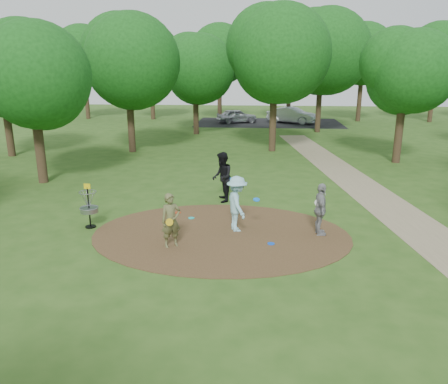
{
  "coord_description": "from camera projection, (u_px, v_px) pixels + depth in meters",
  "views": [
    {
      "loc": [
        1.2,
        -13.27,
        5.27
      ],
      "look_at": [
        0.0,
        1.2,
        1.1
      ],
      "focal_mm": 35.0,
      "sensor_mm": 36.0,
      "label": 1
    }
  ],
  "objects": [
    {
      "name": "disc_golf_basket",
      "position": [
        89.0,
        203.0,
        14.66
      ],
      "size": [
        0.63,
        0.63,
        1.54
      ],
      "color": "black",
      "rests_on": "ground"
    },
    {
      "name": "player_throwing_with_disc",
      "position": [
        237.0,
        204.0,
        14.35
      ],
      "size": [
        1.29,
        1.37,
        1.86
      ],
      "color": "#96D4E0",
      "rests_on": "ground"
    },
    {
      "name": "player_walking_with_disc",
      "position": [
        222.0,
        177.0,
        17.5
      ],
      "size": [
        0.9,
        1.08,
        2.02
      ],
      "color": "black",
      "rests_on": "ground"
    },
    {
      "name": "car_right",
      "position": [
        292.0,
        115.0,
        42.22
      ],
      "size": [
        4.98,
        3.45,
        1.55
      ],
      "primitive_type": "imported",
      "rotation": [
        0.0,
        0.0,
        1.15
      ],
      "color": "#ADB2B5",
      "rests_on": "ground"
    },
    {
      "name": "disc_ground_red",
      "position": [
        178.0,
        213.0,
        16.31
      ],
      "size": [
        0.22,
        0.22,
        0.02
      ],
      "primitive_type": "cylinder",
      "color": "#B73312",
      "rests_on": "dirt_clearing"
    },
    {
      "name": "dirt_clearing",
      "position": [
        221.0,
        234.0,
        14.25
      ],
      "size": [
        8.4,
        8.4,
        0.02
      ],
      "primitive_type": "cylinder",
      "color": "#47301C",
      "rests_on": "ground"
    },
    {
      "name": "footpath",
      "position": [
        406.0,
        219.0,
        15.65
      ],
      "size": [
        7.55,
        39.89,
        0.01
      ],
      "primitive_type": "cube",
      "rotation": [
        0.0,
        0.0,
        0.14
      ],
      "color": "#8C7A5B",
      "rests_on": "ground"
    },
    {
      "name": "ground",
      "position": [
        221.0,
        234.0,
        14.26
      ],
      "size": [
        100.0,
        100.0,
        0.0
      ],
      "primitive_type": "plane",
      "color": "#2D5119",
      "rests_on": "ground"
    },
    {
      "name": "player_waiting_with_disc",
      "position": [
        321.0,
        209.0,
        14.0
      ],
      "size": [
        0.47,
        1.03,
        1.73
      ],
      "color": "gray",
      "rests_on": "ground"
    },
    {
      "name": "player_observer_with_disc",
      "position": [
        171.0,
        221.0,
        13.07
      ],
      "size": [
        0.73,
        0.66,
        1.68
      ],
      "color": "brown",
      "rests_on": "ground"
    },
    {
      "name": "disc_ground_blue",
      "position": [
        271.0,
        244.0,
        13.44
      ],
      "size": [
        0.22,
        0.22,
        0.02
      ],
      "primitive_type": "cylinder",
      "color": "blue",
      "rests_on": "dirt_clearing"
    },
    {
      "name": "tree_ring",
      "position": [
        281.0,
        66.0,
        21.81
      ],
      "size": [
        37.1,
        45.88,
        9.68
      ],
      "color": "#332316",
      "rests_on": "ground"
    },
    {
      "name": "disc_ground_cyan",
      "position": [
        191.0,
        218.0,
        15.72
      ],
      "size": [
        0.22,
        0.22,
        0.02
      ],
      "primitive_type": "cylinder",
      "color": "#17BDB8",
      "rests_on": "dirt_clearing"
    },
    {
      "name": "car_left",
      "position": [
        237.0,
        116.0,
        42.51
      ],
      "size": [
        4.23,
        2.84,
        1.34
      ],
      "primitive_type": "imported",
      "rotation": [
        0.0,
        0.0,
        1.92
      ],
      "color": "#B5B6BD",
      "rests_on": "ground"
    },
    {
      "name": "parking_lot",
      "position": [
        268.0,
        123.0,
        42.83
      ],
      "size": [
        14.0,
        8.0,
        0.01
      ],
      "primitive_type": "cube",
      "color": "black",
      "rests_on": "ground"
    }
  ]
}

